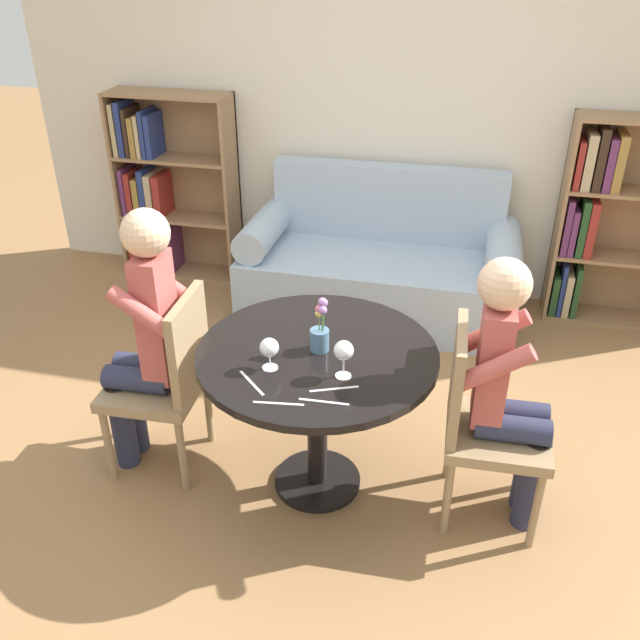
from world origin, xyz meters
TOP-DOWN VIEW (x-y plane):
  - ground_plane at (0.00, 0.00)m, footprint 16.00×16.00m
  - back_wall at (0.00, 2.17)m, footprint 5.20×0.05m
  - round_table at (0.00, 0.00)m, footprint 1.01×1.01m
  - couch at (0.00, 1.74)m, footprint 1.77×0.80m
  - bookshelf_left at (-1.63, 2.01)m, footprint 0.86×0.28m
  - bookshelf_right at (1.40, 2.01)m, footprint 0.86×0.28m
  - chair_left at (-0.70, -0.01)m, footprint 0.44×0.44m
  - chair_right at (0.70, 0.01)m, footprint 0.44×0.44m
  - person_left at (-0.78, -0.01)m, footprint 0.43×0.35m
  - person_right at (0.79, 0.02)m, footprint 0.43×0.35m
  - wine_glass_left at (-0.15, -0.17)m, footprint 0.08×0.08m
  - wine_glass_right at (0.14, -0.16)m, footprint 0.08×0.08m
  - flower_vase at (0.01, 0.01)m, footprint 0.08×0.08m
  - knife_left_setting at (0.11, -0.34)m, footprint 0.19×0.02m
  - fork_left_setting at (0.13, -0.25)m, footprint 0.18×0.09m
  - knife_right_setting at (-0.19, -0.29)m, footprint 0.14×0.14m
  - fork_right_setting at (-0.05, -0.39)m, footprint 0.19×0.04m

SIDE VIEW (x-z plane):
  - ground_plane at x=0.00m, z-range 0.00..0.00m
  - couch at x=0.00m, z-range -0.15..0.77m
  - chair_left at x=-0.70m, z-range 0.04..0.94m
  - chair_right at x=0.70m, z-range 0.04..0.94m
  - round_table at x=0.00m, z-range 0.23..0.96m
  - bookshelf_left at x=-1.63m, z-range -0.04..1.28m
  - person_right at x=0.79m, z-range 0.04..1.26m
  - bookshelf_right at x=1.40m, z-range 0.02..1.34m
  - person_left at x=-0.78m, z-range 0.04..1.33m
  - knife_left_setting at x=0.11m, z-range 0.73..0.73m
  - fork_left_setting at x=0.13m, z-range 0.73..0.73m
  - knife_right_setting at x=-0.19m, z-range 0.73..0.73m
  - fork_right_setting at x=-0.05m, z-range 0.73..0.73m
  - flower_vase at x=0.01m, z-range 0.70..0.94m
  - wine_glass_left at x=-0.15m, z-range 0.75..0.89m
  - wine_glass_right at x=0.14m, z-range 0.76..0.92m
  - back_wall at x=0.00m, z-range 0.00..2.70m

